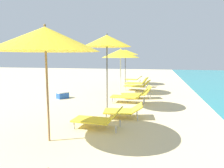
# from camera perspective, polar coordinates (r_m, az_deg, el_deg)

# --- Properties ---
(umbrella_fourth) EXTENTS (2.44, 2.44, 2.73)m
(umbrella_fourth) POSITION_cam_1_polar(r_m,az_deg,el_deg) (4.98, -17.91, 11.66)
(umbrella_fourth) COLOR olive
(umbrella_fourth) RESTS_ON ground
(lounger_fourth_shoreside) EXTENTS (1.40, 0.67, 0.61)m
(lounger_fourth_shoreside) POSITION_cam_1_polar(r_m,az_deg,el_deg) (5.89, -3.67, -9.52)
(lounger_fourth_shoreside) COLOR yellow
(lounger_fourth_shoreside) RESTS_ON ground
(umbrella_fifth) EXTENTS (1.80, 1.80, 2.85)m
(umbrella_fifth) POSITION_cam_1_polar(r_m,az_deg,el_deg) (7.78, -1.42, 11.76)
(umbrella_fifth) COLOR #4C4C51
(umbrella_fifth) RESTS_ON ground
(lounger_fifth_shoreside) EXTENTS (1.60, 0.59, 0.63)m
(lounger_fifth_shoreside) POSITION_cam_1_polar(r_m,az_deg,el_deg) (9.02, 4.94, -3.27)
(lounger_fifth_shoreside) COLOR yellow
(lounger_fifth_shoreside) RESTS_ON ground
(lounger_fifth_inland) EXTENTS (1.34, 0.84, 0.46)m
(lounger_fifth_inland) POSITION_cam_1_polar(r_m,az_deg,el_deg) (6.88, 3.22, -7.26)
(lounger_fifth_inland) COLOR yellow
(lounger_fifth_inland) RESTS_ON ground
(umbrella_sixth) EXTENTS (2.04, 2.04, 2.47)m
(umbrella_sixth) POSITION_cam_1_polar(r_m,az_deg,el_deg) (11.23, 2.39, 8.40)
(umbrella_sixth) COLOR silver
(umbrella_sixth) RESTS_ON ground
(lounger_sixth_shoreside) EXTENTS (1.60, 1.00, 0.65)m
(lounger_sixth_shoreside) POSITION_cam_1_polar(r_m,az_deg,el_deg) (12.40, 7.16, -0.33)
(lounger_sixth_shoreside) COLOR yellow
(lounger_sixth_shoreside) RESTS_ON ground
(lounger_sixth_inland) EXTENTS (1.51, 0.92, 0.62)m
(lounger_sixth_inland) POSITION_cam_1_polar(r_m,az_deg,el_deg) (10.02, 6.98, -2.49)
(lounger_sixth_inland) COLOR yellow
(lounger_sixth_inland) RESTS_ON ground
(umbrella_farthest) EXTENTS (1.87, 1.87, 2.56)m
(umbrella_farthest) POSITION_cam_1_polar(r_m,az_deg,el_deg) (14.84, 3.71, 8.72)
(umbrella_farthest) COLOR #4C4C51
(umbrella_farthest) RESTS_ON ground
(lounger_farthest_shoreside) EXTENTS (1.32, 0.70, 0.54)m
(lounger_farthest_shoreside) POSITION_cam_1_polar(r_m,az_deg,el_deg) (16.01, 5.99, 1.36)
(lounger_farthest_shoreside) COLOR yellow
(lounger_farthest_shoreside) RESTS_ON ground
(lounger_farthest_inland) EXTENTS (1.58, 0.97, 0.67)m
(lounger_farthest_inland) POSITION_cam_1_polar(r_m,az_deg,el_deg) (13.90, 7.05, 0.41)
(lounger_farthest_inland) COLOR yellow
(lounger_farthest_inland) RESTS_ON ground
(cooler_box) EXTENTS (0.59, 0.65, 0.32)m
(cooler_box) POSITION_cam_1_polar(r_m,az_deg,el_deg) (10.29, -13.44, -2.97)
(cooler_box) COLOR #2659B2
(cooler_box) RESTS_ON ground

